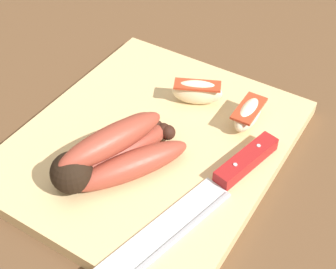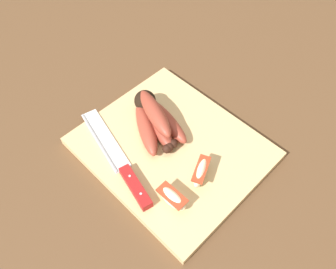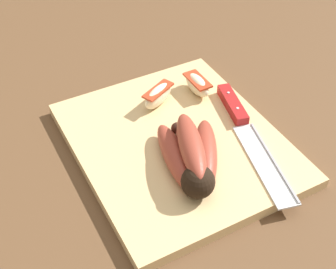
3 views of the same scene
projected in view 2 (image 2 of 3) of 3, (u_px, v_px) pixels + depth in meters
ground_plane at (169, 156)px, 0.74m from camera, size 6.00×6.00×0.00m
cutting_board at (172, 148)px, 0.74m from camera, size 0.37×0.32×0.02m
banana_bunch at (155, 119)px, 0.74m from camera, size 0.17×0.12×0.06m
chefs_knife at (124, 169)px, 0.69m from camera, size 0.28×0.09×0.02m
apple_wedge_near at (199, 173)px, 0.67m from camera, size 0.05×0.07×0.04m
apple_wedge_middle at (172, 198)px, 0.64m from camera, size 0.07×0.03×0.03m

